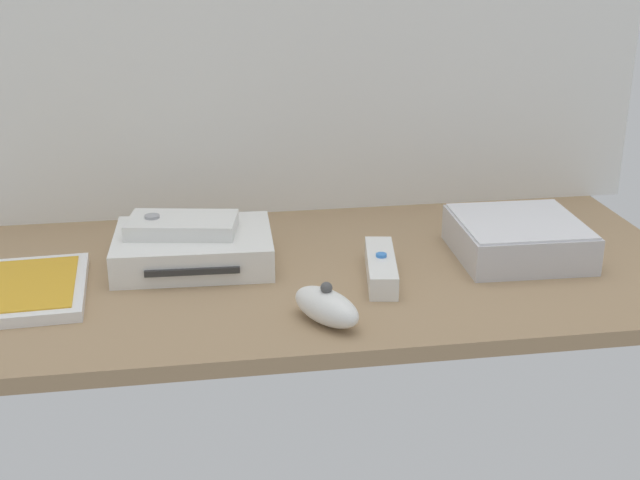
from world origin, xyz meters
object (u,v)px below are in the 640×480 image
Objects in this scene: remote_nunchuk at (326,306)px; mini_computer at (517,237)px; remote_wand at (381,267)px; game_console at (194,248)px; game_case at (30,289)px; remote_classic_pad at (182,225)px.

mini_computer is at bearing -2.54° from remote_nunchuk.
remote_wand is at bearing 20.22° from remote_nunchuk.
mini_computer is at bearing 23.02° from remote_wand.
game_console is 25.55cm from remote_wand.
game_case is 1.82× the size of remote_nunchuk.
remote_wand is 1.40× the size of remote_nunchuk.
remote_wand is at bearing -166.58° from mini_computer.
game_case is at bearing -172.67° from remote_wand.
remote_nunchuk is 0.69× the size of remote_classic_pad.
remote_nunchuk reaches higher than game_console.
game_case is (-64.88, -3.11, -1.88)cm from mini_computer.
remote_nunchuk is (14.79, -20.64, -0.16)cm from game_console.
mini_computer is (44.39, -3.99, 0.44)cm from game_console.
remote_classic_pad reaches higher than remote_wand.
remote_nunchuk reaches higher than game_case.
game_console reaches higher than game_case.
game_case is at bearing -177.26° from mini_computer.
remote_wand reaches higher than game_case.
game_console is 1.24× the size of mini_computer.
game_console is at bearing 93.72° from remote_nunchuk.
mini_computer is 1.12× the size of remote_classic_pad.
remote_classic_pad is (-25.31, 9.47, 3.90)cm from remote_wand.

